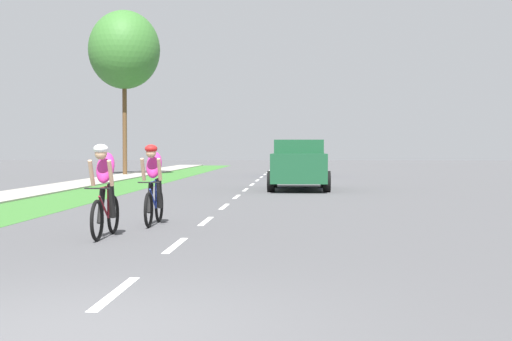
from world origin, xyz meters
name	(u,v)px	position (x,y,z in m)	size (l,w,h in m)	color
ground_plane	(245,190)	(0.00, 20.00, 0.00)	(120.00, 120.00, 0.00)	#4C4C4F
grass_verge	(108,190)	(-4.92, 20.00, 0.00)	(2.37, 70.00, 0.01)	#38722D
sidewalk_concrete	(49,189)	(-7.10, 20.00, 0.00)	(1.97, 70.00, 0.10)	#9E998E
lane_markings_center	(252,184)	(0.00, 24.00, 0.00)	(0.12, 54.07, 0.01)	white
cyclist_lead	(105,190)	(-1.36, 6.24, 0.81)	(0.42, 1.72, 1.58)	black
cyclist_trailing	(154,184)	(-0.93, 8.28, 0.81)	(0.42, 1.72, 1.58)	black
suv_dark_green	(299,163)	(1.91, 20.51, 0.95)	(2.15, 4.70, 1.79)	#194C2D
pickup_blue	(293,160)	(1.59, 33.04, 0.83)	(2.22, 5.10, 1.64)	#23389E
street_tree_far	(124,50)	(-7.57, 33.54, 6.81)	(3.87, 3.87, 8.95)	brown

